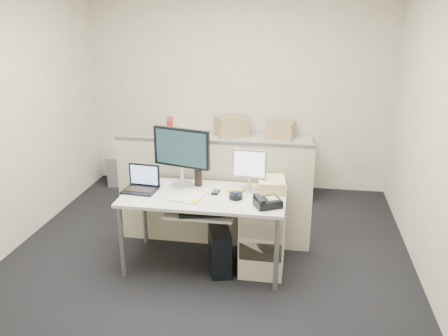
% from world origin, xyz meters
% --- Properties ---
extents(floor, '(4.00, 4.50, 0.01)m').
position_xyz_m(floor, '(0.00, 0.00, -0.01)').
color(floor, black).
rests_on(floor, ground).
extents(wall_back, '(4.00, 0.02, 2.70)m').
position_xyz_m(wall_back, '(0.00, 2.25, 1.35)').
color(wall_back, beige).
rests_on(wall_back, ground).
extents(wall_front, '(4.00, 0.02, 2.70)m').
position_xyz_m(wall_front, '(0.00, -2.25, 1.35)').
color(wall_front, beige).
rests_on(wall_front, ground).
extents(wall_right, '(0.02, 4.50, 2.70)m').
position_xyz_m(wall_right, '(2.00, 0.00, 1.35)').
color(wall_right, beige).
rests_on(wall_right, ground).
extents(desk, '(1.50, 0.75, 0.73)m').
position_xyz_m(desk, '(0.00, 0.00, 0.66)').
color(desk, silver).
rests_on(desk, floor).
extents(keyboard_tray, '(0.62, 0.32, 0.02)m').
position_xyz_m(keyboard_tray, '(0.00, -0.18, 0.62)').
color(keyboard_tray, silver).
rests_on(keyboard_tray, desk).
extents(drawer_pedestal, '(0.40, 0.55, 0.65)m').
position_xyz_m(drawer_pedestal, '(0.55, 0.05, 0.33)').
color(drawer_pedestal, '#BDB5A2').
rests_on(drawer_pedestal, floor).
extents(cubicle_partition, '(2.00, 0.06, 1.10)m').
position_xyz_m(cubicle_partition, '(0.00, 0.45, 0.55)').
color(cubicle_partition, beige).
rests_on(cubicle_partition, floor).
extents(back_counter, '(2.00, 0.60, 0.72)m').
position_xyz_m(back_counter, '(0.00, 1.93, 0.36)').
color(back_counter, '#BDB5A2').
rests_on(back_counter, floor).
extents(monitor_main, '(0.61, 0.36, 0.57)m').
position_xyz_m(monitor_main, '(-0.25, 0.18, 1.02)').
color(monitor_main, black).
rests_on(monitor_main, desk).
extents(monitor_small, '(0.33, 0.17, 0.39)m').
position_xyz_m(monitor_small, '(0.40, 0.18, 0.93)').
color(monitor_small, '#B7B7BC').
rests_on(monitor_small, desk).
extents(laptop, '(0.33, 0.26, 0.23)m').
position_xyz_m(laptop, '(-0.61, -0.02, 0.85)').
color(laptop, black).
rests_on(laptop, desk).
extents(trackball, '(0.15, 0.15, 0.05)m').
position_xyz_m(trackball, '(0.30, -0.05, 0.75)').
color(trackball, black).
rests_on(trackball, desk).
extents(desk_phone, '(0.27, 0.25, 0.07)m').
position_xyz_m(desk_phone, '(0.60, -0.18, 0.76)').
color(desk_phone, black).
rests_on(desk_phone, desk).
extents(paper_stack, '(0.31, 0.35, 0.01)m').
position_xyz_m(paper_stack, '(-0.12, -0.08, 0.74)').
color(paper_stack, silver).
rests_on(paper_stack, desk).
extents(sticky_pad, '(0.10, 0.10, 0.01)m').
position_xyz_m(sticky_pad, '(-0.05, -0.18, 0.74)').
color(sticky_pad, yellow).
rests_on(sticky_pad, desk).
extents(travel_mug, '(0.08, 0.08, 0.16)m').
position_xyz_m(travel_mug, '(-0.10, 0.22, 0.81)').
color(travel_mug, black).
rests_on(travel_mug, desk).
extents(banana, '(0.17, 0.08, 0.04)m').
position_xyz_m(banana, '(0.28, 0.10, 0.75)').
color(banana, yellow).
rests_on(banana, desk).
extents(cellphone, '(0.07, 0.12, 0.02)m').
position_xyz_m(cellphone, '(0.10, 0.05, 0.74)').
color(cellphone, black).
rests_on(cellphone, desk).
extents(manila_folders, '(0.28, 0.34, 0.12)m').
position_xyz_m(manila_folders, '(0.60, 0.20, 0.79)').
color(manila_folders, '#D6C472').
rests_on(manila_folders, desk).
extents(keyboard, '(0.48, 0.27, 0.03)m').
position_xyz_m(keyboard, '(0.05, -0.22, 0.64)').
color(keyboard, black).
rests_on(keyboard, keyboard_tray).
extents(pc_tower_desk, '(0.30, 0.48, 0.42)m').
position_xyz_m(pc_tower_desk, '(0.15, -0.05, 0.21)').
color(pc_tower_desk, black).
rests_on(pc_tower_desk, floor).
extents(pc_tower_spare_dark, '(0.20, 0.44, 0.40)m').
position_xyz_m(pc_tower_spare_dark, '(-1.45, 2.03, 0.20)').
color(pc_tower_spare_dark, black).
rests_on(pc_tower_spare_dark, floor).
extents(pc_tower_spare_silver, '(0.28, 0.48, 0.42)m').
position_xyz_m(pc_tower_spare_silver, '(-1.70, 2.03, 0.21)').
color(pc_tower_spare_silver, '#B7B7BC').
rests_on(pc_tower_spare_silver, floor).
extents(cardboard_box_left, '(0.48, 0.44, 0.29)m').
position_xyz_m(cardboard_box_left, '(-0.05, 2.05, 0.87)').
color(cardboard_box_left, '#A0895B').
rests_on(cardboard_box_left, back_counter).
extents(cardboard_box_right, '(0.40, 0.34, 0.25)m').
position_xyz_m(cardboard_box_right, '(0.60, 2.05, 0.84)').
color(cardboard_box_right, '#A0895B').
rests_on(cardboard_box_right, back_counter).
extents(red_binder, '(0.13, 0.30, 0.27)m').
position_xyz_m(red_binder, '(-0.83, 1.83, 0.86)').
color(red_binder, maroon).
rests_on(red_binder, back_counter).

